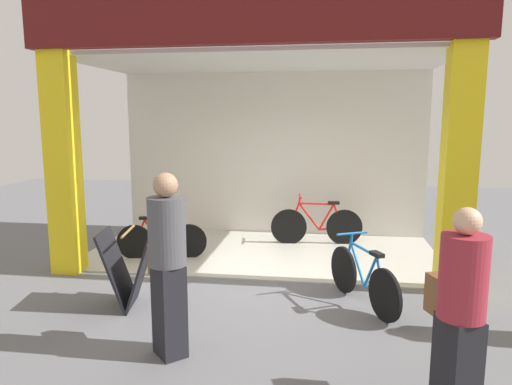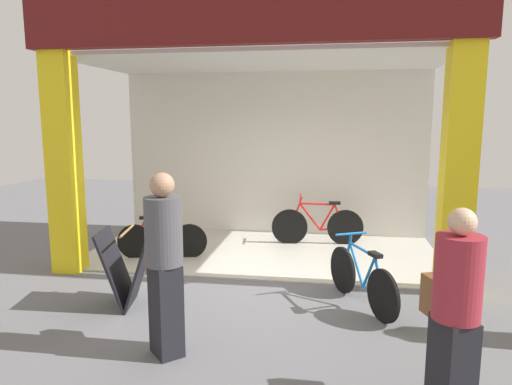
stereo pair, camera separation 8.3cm
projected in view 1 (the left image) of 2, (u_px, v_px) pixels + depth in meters
ground_plane at (249, 280)px, 6.56m from camera, size 19.68×19.68×0.00m
shop_facade at (263, 126)px, 7.67m from camera, size 6.04×3.13×3.98m
bicycle_inside_0 at (317, 225)px, 8.36m from camera, size 1.64×0.45×0.91m
bicycle_inside_1 at (162, 240)px, 7.52m from camera, size 1.43×0.41×0.80m
bicycle_parked_0 at (363, 279)px, 5.63m from camera, size 0.74×1.40×0.85m
sandwich_board_sign at (130, 268)px, 5.59m from camera, size 0.74×0.70×0.96m
pedestrian_2 at (459, 313)px, 3.42m from camera, size 0.44×0.61×1.65m
pedestrian_3 at (167, 262)px, 4.37m from camera, size 0.55×0.57×1.78m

